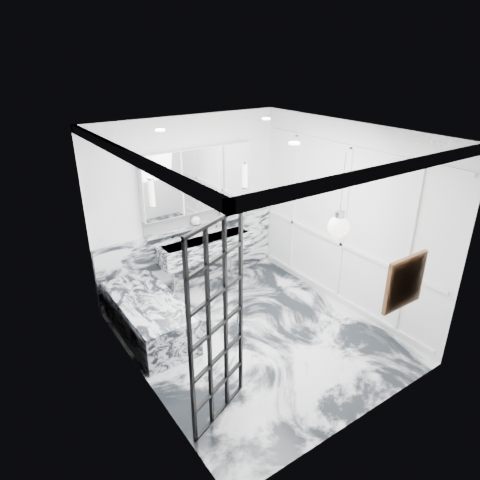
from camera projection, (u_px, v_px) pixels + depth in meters
floor at (255, 336)px, 5.96m from camera, size 3.60×3.60×0.00m
ceiling at (259, 133)px, 4.82m from camera, size 3.60×3.60×0.00m
wall_back at (189, 206)px, 6.74m from camera, size 3.60×0.00×3.60m
wall_front at (371, 311)px, 4.04m from camera, size 3.60×0.00×3.60m
wall_left at (137, 281)px, 4.56m from camera, size 0.00×3.60×3.60m
wall_right at (345, 219)px, 6.22m from camera, size 0.00×3.60×3.60m
marble_clad_back at (192, 256)px, 7.08m from camera, size 3.18×0.05×1.05m
marble_clad_left at (139, 285)px, 4.59m from camera, size 0.02×3.56×2.68m
panel_molding at (344, 226)px, 6.25m from camera, size 0.03×3.40×2.30m
soap_bottle_a at (222, 212)px, 7.05m from camera, size 0.10×0.10×0.23m
soap_bottle_b at (236, 210)px, 7.20m from camera, size 0.10×0.10×0.17m
soap_bottle_c at (243, 209)px, 7.27m from camera, size 0.13×0.13×0.16m
face_pot at (195, 221)px, 6.80m from camera, size 0.15×0.15×0.15m
amber_bottle at (221, 216)px, 7.06m from camera, size 0.04×0.04×0.10m
flower_vase at (184, 317)px, 5.32m from camera, size 0.09×0.09×0.12m
crittall_door at (218, 327)px, 4.25m from camera, size 0.82×0.39×2.26m
artwork at (405, 282)px, 4.30m from camera, size 0.47×0.05×0.47m
pendant_light at (339, 227)px, 4.46m from camera, size 0.23×0.23×0.23m
trough_sink at (206, 247)px, 6.91m from camera, size 1.60×0.45×0.30m
ledge at (201, 225)px, 6.89m from camera, size 1.90×0.14×0.04m
subway_tile at (198, 216)px, 6.89m from camera, size 1.90×0.03×0.23m
mirror_cabinet at (199, 180)px, 6.59m from camera, size 1.90×0.16×1.00m
sconce_left at (152, 193)px, 6.11m from camera, size 0.07×0.07×0.40m
sconce_right at (245, 175)px, 6.96m from camera, size 0.07×0.07×0.40m
bathtub at (149, 317)px, 5.91m from camera, size 0.75×1.65×0.55m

